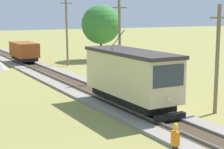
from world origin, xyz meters
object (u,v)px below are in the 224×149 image
at_px(track_worker, 175,142).
at_px(utility_pole_mid, 120,39).
at_px(utility_pole_far, 67,30).
at_px(red_tram, 131,76).
at_px(freight_car, 24,51).
at_px(tree_right_near, 101,24).
at_px(utility_pole_near_tram, 217,58).

bearing_deg(track_worker, utility_pole_mid, 83.34).
bearing_deg(utility_pole_far, red_tram, -100.93).
relative_size(freight_car, tree_right_near, 0.71).
height_order(utility_pole_near_tram, track_worker, utility_pole_near_tram).
bearing_deg(utility_pole_near_tram, utility_pole_far, 90.00).
relative_size(freight_car, track_worker, 2.91).
height_order(utility_pole_mid, utility_pole_far, utility_pole_far).
bearing_deg(utility_pole_near_tram, freight_car, 98.11).
xyz_separation_m(utility_pole_mid, tree_right_near, (6.07, 15.53, 0.82)).
height_order(freight_car, utility_pole_far, utility_pole_far).
relative_size(red_tram, utility_pole_mid, 1.13).
distance_m(utility_pole_mid, utility_pole_far, 12.48).
bearing_deg(tree_right_near, utility_pole_far, -153.27).
bearing_deg(red_tram, freight_car, 90.01).
bearing_deg(freight_car, utility_pole_mid, -76.16).
height_order(utility_pole_far, track_worker, utility_pole_far).
relative_size(freight_car, utility_pole_far, 0.63).
height_order(red_tram, utility_pole_near_tram, utility_pole_near_tram).
distance_m(utility_pole_mid, tree_right_near, 16.70).
distance_m(utility_pole_near_tram, track_worker, 9.25).
distance_m(red_tram, track_worker, 9.33).
height_order(red_tram, freight_car, red_tram).
distance_m(red_tram, utility_pole_far, 21.46).
distance_m(red_tram, tree_right_near, 26.19).
bearing_deg(utility_pole_far, utility_pole_mid, -90.00).
xyz_separation_m(utility_pole_near_tram, utility_pole_far, (0.00, 24.45, 0.80)).
distance_m(freight_car, track_worker, 33.78).
relative_size(red_tram, track_worker, 4.79).
height_order(red_tram, track_worker, red_tram).
xyz_separation_m(red_tram, utility_pole_mid, (4.05, 8.49, 1.68)).
bearing_deg(tree_right_near, utility_pole_mid, -111.35).
bearing_deg(freight_car, track_worker, -95.41).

